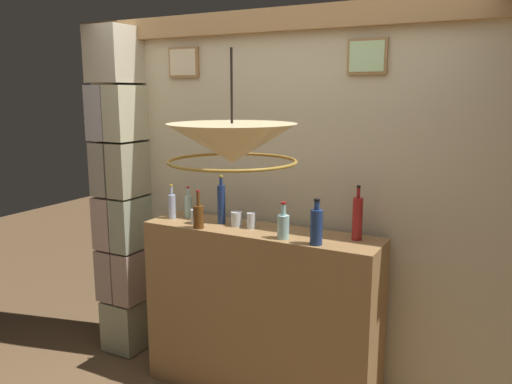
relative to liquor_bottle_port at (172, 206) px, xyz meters
name	(u,v)px	position (x,y,z in m)	size (l,w,h in m)	color
panelled_rear_partition	(278,192)	(0.66, 0.29, 0.10)	(3.23, 0.15, 2.51)	beige
stone_pillar	(124,194)	(-0.55, 0.13, 0.00)	(0.33, 0.37, 2.44)	#A5A889
bar_shelf_unit	(260,314)	(0.66, 0.02, -0.66)	(1.55, 0.39, 1.14)	#9E7547
liquor_bottle_port	(172,206)	(0.00, 0.00, 0.00)	(0.05, 0.05, 0.24)	#A8B5D5
liquor_bottle_scotch	(316,226)	(1.10, -0.11, 0.02)	(0.07, 0.07, 0.26)	navy
liquor_bottle_vodka	(188,206)	(0.07, 0.09, -0.01)	(0.05, 0.05, 0.21)	#AACDBF
liquor_bottle_rye	(198,216)	(0.30, -0.12, -0.01)	(0.07, 0.07, 0.25)	#5B3413
liquor_bottle_bourbon	(221,204)	(0.37, 0.04, 0.05)	(0.05, 0.05, 0.32)	navy
liquor_bottle_amaro	(283,225)	(0.88, -0.09, -0.01)	(0.07, 0.07, 0.22)	#A6D7D9
liquor_bottle_sherry	(357,218)	(1.27, 0.09, 0.04)	(0.06, 0.06, 0.32)	#A52020
glass_tumbler_rocks	(196,217)	(0.23, -0.04, -0.04)	(0.07, 0.07, 0.09)	silver
glass_tumbler_highball	(237,219)	(0.49, 0.03, -0.04)	(0.07, 0.07, 0.09)	silver
glass_tumbler_shot	(251,221)	(0.60, 0.03, -0.04)	(0.06, 0.06, 0.10)	silver
pendant_lamp	(232,145)	(0.87, -0.65, 0.52)	(0.62, 0.62, 0.53)	beige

